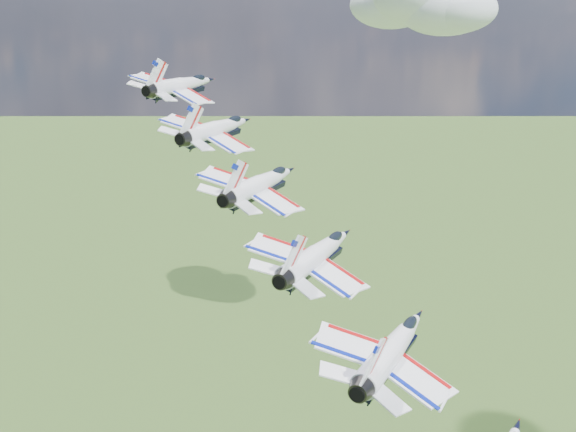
% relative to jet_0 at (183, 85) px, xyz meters
% --- Properties ---
extents(jet_0, '(14.19, 17.12, 7.19)m').
position_rel_jet_0_xyz_m(jet_0, '(0.00, 0.00, 0.00)').
color(jet_0, white).
extents(jet_1, '(14.19, 17.12, 7.19)m').
position_rel_jet_0_xyz_m(jet_1, '(7.30, -8.89, -3.57)').
color(jet_1, silver).
extents(jet_2, '(14.19, 17.12, 7.19)m').
position_rel_jet_0_xyz_m(jet_2, '(14.60, -17.78, -7.14)').
color(jet_2, white).
extents(jet_3, '(14.19, 17.12, 7.19)m').
position_rel_jet_0_xyz_m(jet_3, '(21.90, -26.68, -10.71)').
color(jet_3, white).
extents(jet_4, '(14.19, 17.12, 7.19)m').
position_rel_jet_0_xyz_m(jet_4, '(29.20, -35.57, -14.28)').
color(jet_4, white).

